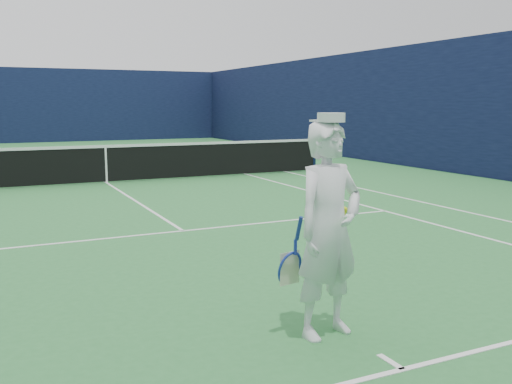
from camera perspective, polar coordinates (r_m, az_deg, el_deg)
ground at (r=15.60m, az=-14.69°, el=0.87°), size 80.00×80.00×0.00m
court_markings at (r=15.60m, az=-14.69°, el=0.89°), size 11.03×23.83×0.01m
windscreen_fence at (r=15.46m, az=-14.98°, el=8.24°), size 20.12×36.12×4.00m
tennis_net at (r=15.53m, az=-14.77°, el=2.90°), size 12.88×0.09×1.07m
tennis_player at (r=5.09m, az=7.29°, el=-3.72°), size 0.86×0.59×2.00m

